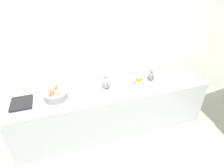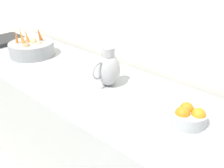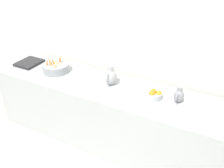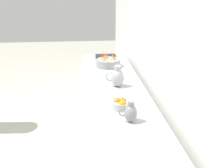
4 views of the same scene
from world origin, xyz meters
The scene contains 7 objects.
tile_wall_left centered at (-1.95, 0.60, 1.50)m, with size 0.10×7.90×3.00m, color white.
prep_counter centered at (-1.47, 0.10, 0.43)m, with size 0.73×3.33×0.86m, color #ADAFB5.
vegetable_colander centered at (-1.49, -0.80, 0.92)m, with size 0.36×0.36×0.24m.
orange_bowl centered at (-1.49, 0.60, 0.91)m, with size 0.18×0.18×0.10m.
metal_pitcher_tall centered at (-1.52, 0.02, 0.98)m, with size 0.21×0.15×0.25m.
metal_pitcher_short centered at (-1.53, 0.85, 0.95)m, with size 0.16×0.11×0.19m.
counter_sink_basin centered at (-1.50, -1.30, 0.88)m, with size 0.34×0.30×0.04m, color #232326.
Camera 1 is at (0.96, -0.69, 2.54)m, focal length 29.38 mm.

